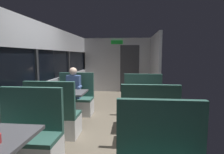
# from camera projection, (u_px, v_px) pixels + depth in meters

# --- Properties ---
(ground_plane) EXTENTS (3.30, 9.20, 0.02)m
(ground_plane) POSITION_uv_depth(u_px,v_px,m) (103.00, 129.00, 3.98)
(ground_plane) COLOR #665B4C
(carriage_window_panel_left) EXTENTS (0.09, 8.48, 2.30)m
(carriage_window_panel_left) POSITION_uv_depth(u_px,v_px,m) (36.00, 77.00, 3.99)
(carriage_window_panel_left) COLOR #B2B2B7
(carriage_window_panel_left) RESTS_ON ground_plane
(carriage_end_bulkhead) EXTENTS (2.90, 0.11, 2.30)m
(carriage_end_bulkhead) POSITION_uv_depth(u_px,v_px,m) (118.00, 65.00, 7.99)
(carriage_end_bulkhead) COLOR #B2B2B7
(carriage_end_bulkhead) RESTS_ON ground_plane
(carriage_aisle_panel_right) EXTENTS (0.08, 2.40, 2.30)m
(carriage_aisle_panel_right) POSITION_uv_depth(u_px,v_px,m) (155.00, 67.00, 6.67)
(carriage_aisle_panel_right) COLOR #B2B2B7
(carriage_aisle_panel_right) RESTS_ON ground_plane
(bench_near_window_facing_entry) EXTENTS (0.95, 0.50, 1.10)m
(bench_near_window_facing_entry) POSITION_uv_depth(u_px,v_px,m) (27.00, 142.00, 2.65)
(bench_near_window_facing_entry) COLOR silver
(bench_near_window_facing_entry) RESTS_ON ground_plane
(dining_table_mid_window) EXTENTS (0.90, 0.70, 0.74)m
(dining_table_mid_window) POSITION_uv_depth(u_px,v_px,m) (66.00, 96.00, 4.25)
(dining_table_mid_window) COLOR #9E9EA3
(dining_table_mid_window) RESTS_ON ground_plane
(bench_mid_window_facing_end) EXTENTS (0.95, 0.50, 1.10)m
(bench_mid_window_facing_end) POSITION_uv_depth(u_px,v_px,m) (54.00, 120.00, 3.59)
(bench_mid_window_facing_end) COLOR silver
(bench_mid_window_facing_end) RESTS_ON ground_plane
(bench_mid_window_facing_entry) EXTENTS (0.95, 0.50, 1.10)m
(bench_mid_window_facing_entry) POSITION_uv_depth(u_px,v_px,m) (75.00, 102.00, 4.98)
(bench_mid_window_facing_entry) COLOR silver
(bench_mid_window_facing_entry) RESTS_ON ground_plane
(dining_table_rear_aisle) EXTENTS (0.90, 0.70, 0.74)m
(dining_table_rear_aisle) POSITION_uv_depth(u_px,v_px,m) (146.00, 100.00, 3.88)
(dining_table_rear_aisle) COLOR #9E9EA3
(dining_table_rear_aisle) RESTS_ON ground_plane
(bench_rear_aisle_facing_end) EXTENTS (0.95, 0.50, 1.10)m
(bench_rear_aisle_facing_end) POSITION_uv_depth(u_px,v_px,m) (149.00, 127.00, 3.22)
(bench_rear_aisle_facing_end) COLOR silver
(bench_rear_aisle_facing_end) RESTS_ON ground_plane
(bench_rear_aisle_facing_entry) EXTENTS (0.95, 0.50, 1.10)m
(bench_rear_aisle_facing_entry) POSITION_uv_depth(u_px,v_px,m) (143.00, 105.00, 4.61)
(bench_rear_aisle_facing_entry) COLOR silver
(bench_rear_aisle_facing_entry) RESTS_ON ground_plane
(seated_passenger) EXTENTS (0.47, 0.55, 1.26)m
(seated_passenger) POSITION_uv_depth(u_px,v_px,m) (74.00, 95.00, 4.88)
(seated_passenger) COLOR #26262D
(seated_passenger) RESTS_ON ground_plane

